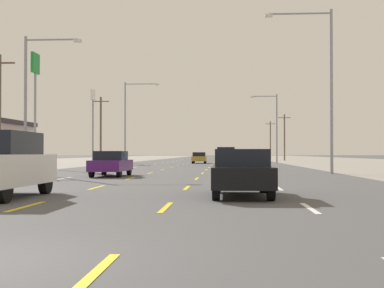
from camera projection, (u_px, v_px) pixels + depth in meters
The scene contains 18 objects.
ground_plane at pixel (200, 163), 72.30m from camera, with size 572.00×572.00×0.00m, color #4C4C4F.
lot_apron_left at pixel (19, 163), 73.77m from camera, with size 28.00×440.00×0.01m, color gray.
lane_markings at pixel (209, 160), 110.73m from camera, with size 10.64×227.60×0.01m.
sedan_inner_right_near at pixel (242, 172), 16.81m from camera, with size 1.80×4.50×1.46m.
sedan_inner_left_mid at pixel (111, 163), 31.38m from camera, with size 1.80×4.50×1.46m.
suv_inner_right_midfar at pixel (226, 156), 57.89m from camera, with size 1.98×4.90×1.98m.
sedan_center_turn_far at pixel (199, 158), 70.61m from camera, with size 1.80×4.50×1.46m.
sedan_inner_right_farther at pixel (227, 156), 106.32m from camera, with size 1.80×4.50×1.46m.
hatchback_far_right_farthest at pixel (243, 156), 114.49m from camera, with size 1.72×3.90×1.54m.
pole_sign_left_row_1 at pixel (35, 83), 49.26m from camera, with size 0.24×1.76×10.45m.
pole_sign_left_row_2 at pixel (93, 110), 73.10m from camera, with size 0.24×1.72×9.93m.
streetlight_left_row_0 at pixel (31, 94), 36.38m from camera, with size 3.91×0.26×9.21m.
streetlight_right_row_0 at pixel (325, 79), 35.23m from camera, with size 4.41×0.26×10.72m.
streetlight_left_row_1 at pixel (129, 116), 72.98m from camera, with size 4.73×0.26×10.91m.
streetlight_right_row_1 at pixel (274, 124), 71.80m from camera, with size 3.59×0.26×9.15m.
utility_pole_left_row_1 at pixel (101, 129), 73.12m from camera, with size 2.20×0.26×8.93m.
utility_pole_right_row_2 at pixel (284, 136), 97.83m from camera, with size 2.20×0.26×8.36m.
utility_pole_right_row_3 at pixel (270, 139), 123.45m from camera, with size 2.20×0.26×8.63m.
Camera 1 is at (3.18, -6.27, 1.34)m, focal length 50.75 mm.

